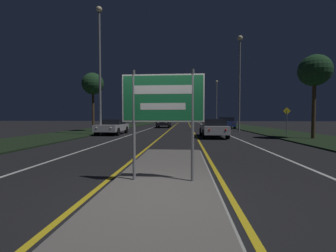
% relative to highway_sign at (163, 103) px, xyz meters
% --- Properties ---
extents(ground_plane, '(160.00, 160.00, 0.00)m').
position_rel_highway_sign_xyz_m(ground_plane, '(0.00, -0.74, -1.85)').
color(ground_plane, black).
extents(median_island, '(2.37, 9.75, 0.10)m').
position_rel_highway_sign_xyz_m(median_island, '(0.00, 0.00, -1.81)').
color(median_island, '#999993').
rests_on(median_island, ground_plane).
extents(verge_left, '(5.00, 100.00, 0.08)m').
position_rel_highway_sign_xyz_m(verge_left, '(-9.50, 19.26, -1.81)').
color(verge_left, black).
rests_on(verge_left, ground_plane).
extents(verge_right, '(5.00, 100.00, 0.08)m').
position_rel_highway_sign_xyz_m(verge_right, '(9.50, 19.26, -1.81)').
color(verge_right, black).
rests_on(verge_right, ground_plane).
extents(centre_line_yellow_left, '(0.12, 70.00, 0.01)m').
position_rel_highway_sign_xyz_m(centre_line_yellow_left, '(-1.38, 24.26, -1.85)').
color(centre_line_yellow_left, gold).
rests_on(centre_line_yellow_left, ground_plane).
extents(centre_line_yellow_right, '(0.12, 70.00, 0.01)m').
position_rel_highway_sign_xyz_m(centre_line_yellow_right, '(1.38, 24.26, -1.85)').
color(centre_line_yellow_right, gold).
rests_on(centre_line_yellow_right, ground_plane).
extents(lane_line_white_left, '(0.12, 70.00, 0.01)m').
position_rel_highway_sign_xyz_m(lane_line_white_left, '(-4.20, 24.26, -1.85)').
color(lane_line_white_left, silver).
rests_on(lane_line_white_left, ground_plane).
extents(lane_line_white_right, '(0.12, 70.00, 0.01)m').
position_rel_highway_sign_xyz_m(lane_line_white_right, '(4.20, 24.26, -1.85)').
color(lane_line_white_right, silver).
rests_on(lane_line_white_right, ground_plane).
extents(edge_line_white_left, '(0.10, 70.00, 0.01)m').
position_rel_highway_sign_xyz_m(edge_line_white_left, '(-7.20, 24.26, -1.85)').
color(edge_line_white_left, silver).
rests_on(edge_line_white_left, ground_plane).
extents(edge_line_white_right, '(0.10, 70.00, 0.01)m').
position_rel_highway_sign_xyz_m(edge_line_white_right, '(7.20, 24.26, -1.85)').
color(edge_line_white_right, silver).
rests_on(edge_line_white_right, ground_plane).
extents(highway_sign, '(1.85, 0.07, 2.50)m').
position_rel_highway_sign_xyz_m(highway_sign, '(0.00, 0.00, 0.00)').
color(highway_sign, gray).
rests_on(highway_sign, median_island).
extents(streetlight_left_near, '(0.49, 0.49, 10.57)m').
position_rel_highway_sign_xyz_m(streetlight_left_near, '(-6.54, 13.15, 4.61)').
color(streetlight_left_near, gray).
rests_on(streetlight_left_near, ground_plane).
extents(streetlight_right_near, '(0.55, 0.55, 10.13)m').
position_rel_highway_sign_xyz_m(streetlight_right_near, '(6.25, 19.48, 4.76)').
color(streetlight_right_near, gray).
rests_on(streetlight_right_near, ground_plane).
extents(streetlight_right_far, '(0.48, 0.48, 8.42)m').
position_rel_highway_sign_xyz_m(streetlight_right_far, '(6.39, 38.02, 3.42)').
color(streetlight_right_far, gray).
rests_on(streetlight_right_far, ground_plane).
extents(car_receding_0, '(1.86, 4.80, 1.38)m').
position_rel_highway_sign_xyz_m(car_receding_0, '(2.65, 12.32, -1.11)').
color(car_receding_0, '#B7B7BC').
rests_on(car_receding_0, ground_plane).
extents(car_receding_1, '(2.03, 4.32, 1.50)m').
position_rel_highway_sign_xyz_m(car_receding_1, '(6.02, 25.90, -1.07)').
color(car_receding_1, navy).
rests_on(car_receding_1, ground_plane).
extents(car_approaching_0, '(2.01, 4.34, 1.33)m').
position_rel_highway_sign_xyz_m(car_approaching_0, '(-5.92, 14.40, -1.13)').
color(car_approaching_0, '#B7B7BC').
rests_on(car_approaching_0, ground_plane).
extents(car_approaching_1, '(1.95, 4.30, 1.41)m').
position_rel_highway_sign_xyz_m(car_approaching_1, '(-2.63, 27.56, -1.08)').
color(car_approaching_1, black).
rests_on(car_approaching_1, ground_plane).
extents(warning_sign, '(0.60, 0.06, 2.24)m').
position_rel_highway_sign_xyz_m(warning_sign, '(8.73, 13.86, -0.41)').
color(warning_sign, gray).
rests_on(warning_sign, verge_right).
extents(roadside_palm_left, '(2.21, 2.21, 5.99)m').
position_rel_highway_sign_xyz_m(roadside_palm_left, '(-8.99, 17.51, 3.06)').
color(roadside_palm_left, '#4C3823').
rests_on(roadside_palm_left, verge_left).
extents(roadside_palm_right, '(2.09, 2.09, 5.65)m').
position_rel_highway_sign_xyz_m(roadside_palm_right, '(9.21, 10.94, 2.77)').
color(roadside_palm_right, '#4C3823').
rests_on(roadside_palm_right, verge_right).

